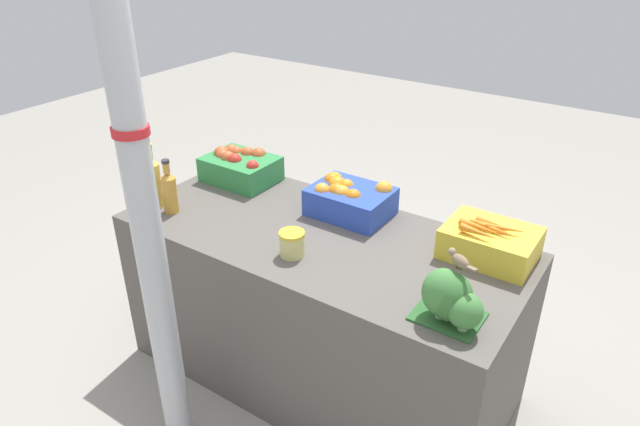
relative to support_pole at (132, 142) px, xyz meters
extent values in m
plane|color=gray|center=(0.28, 0.63, -1.31)|extent=(10.00, 10.00, 0.00)
cube|color=#56514C|center=(0.28, 0.63, -0.93)|extent=(1.70, 0.76, 0.76)
cylinder|color=#B7BABF|center=(0.00, 0.00, 0.00)|extent=(0.11, 0.11, 2.63)
cylinder|color=red|center=(0.00, 0.00, 0.04)|extent=(0.12, 0.12, 0.03)
cube|color=#2D8442|center=(-0.34, 0.86, -0.49)|extent=(0.34, 0.26, 0.12)
sphere|color=#BC562D|center=(-0.43, 0.83, -0.43)|extent=(0.07, 0.07, 0.07)
sphere|color=#BC562D|center=(-0.44, 0.91, -0.44)|extent=(0.07, 0.07, 0.07)
sphere|color=#BC562D|center=(-0.35, 0.92, -0.43)|extent=(0.07, 0.07, 0.07)
sphere|color=#BC562D|center=(-0.30, 0.95, -0.43)|extent=(0.08, 0.08, 0.08)
sphere|color=red|center=(-0.22, 0.81, -0.43)|extent=(0.06, 0.06, 0.06)
sphere|color=red|center=(-0.34, 0.82, -0.43)|extent=(0.07, 0.07, 0.07)
sphere|color=#BC562D|center=(-0.42, 0.92, -0.44)|extent=(0.07, 0.07, 0.07)
sphere|color=#BC562D|center=(-0.39, 0.82, -0.43)|extent=(0.07, 0.07, 0.07)
sphere|color=#BC562D|center=(-0.45, 0.85, -0.43)|extent=(0.08, 0.08, 0.08)
cube|color=#2847B7|center=(0.29, 0.86, -0.49)|extent=(0.34, 0.26, 0.12)
sphere|color=orange|center=(0.41, 0.94, -0.43)|extent=(0.08, 0.08, 0.08)
sphere|color=orange|center=(0.25, 0.89, -0.44)|extent=(0.07, 0.07, 0.07)
sphere|color=orange|center=(0.33, 0.82, -0.44)|extent=(0.07, 0.07, 0.07)
sphere|color=orange|center=(0.27, 0.81, -0.44)|extent=(0.07, 0.07, 0.07)
sphere|color=orange|center=(0.17, 0.92, -0.44)|extent=(0.07, 0.07, 0.07)
sphere|color=orange|center=(0.17, 0.90, -0.44)|extent=(0.08, 0.08, 0.08)
sphere|color=orange|center=(0.19, 0.79, -0.43)|extent=(0.07, 0.07, 0.07)
sphere|color=orange|center=(0.25, 0.82, -0.44)|extent=(0.08, 0.08, 0.08)
sphere|color=orange|center=(0.21, 0.87, -0.43)|extent=(0.08, 0.08, 0.08)
cube|color=gold|center=(0.92, 0.86, -0.49)|extent=(0.34, 0.26, 0.12)
cone|color=orange|center=(0.97, 0.85, -0.41)|extent=(0.16, 0.06, 0.02)
cone|color=orange|center=(0.89, 0.81, -0.41)|extent=(0.17, 0.04, 0.03)
cone|color=orange|center=(0.90, 0.77, -0.41)|extent=(0.14, 0.05, 0.03)
cone|color=orange|center=(0.91, 0.87, -0.41)|extent=(0.13, 0.03, 0.03)
cone|color=orange|center=(0.91, 0.86, -0.42)|extent=(0.16, 0.06, 0.03)
cone|color=orange|center=(0.94, 0.83, -0.41)|extent=(0.15, 0.04, 0.03)
cube|color=#2D602D|center=(0.94, 0.42, -0.55)|extent=(0.22, 0.18, 0.01)
ellipsoid|color=#427F3D|center=(0.92, 0.40, -0.44)|extent=(0.14, 0.14, 0.16)
cylinder|color=#B2C693|center=(0.92, 0.40, -0.53)|extent=(0.03, 0.03, 0.02)
ellipsoid|color=#427F3D|center=(1.00, 0.38, -0.47)|extent=(0.11, 0.11, 0.12)
cylinder|color=#B2C693|center=(1.00, 0.38, -0.53)|extent=(0.03, 0.03, 0.02)
ellipsoid|color=#387033|center=(0.94, 0.40, -0.45)|extent=(0.14, 0.14, 0.16)
cylinder|color=#B2C693|center=(0.94, 0.40, -0.53)|extent=(0.03, 0.03, 0.02)
cylinder|color=gold|center=(-0.48, 0.43, -0.45)|extent=(0.07, 0.07, 0.20)
cone|color=gold|center=(-0.48, 0.43, -0.33)|extent=(0.07, 0.07, 0.03)
cylinder|color=gold|center=(-0.48, 0.43, -0.29)|extent=(0.03, 0.03, 0.05)
cylinder|color=gold|center=(-0.48, 0.43, -0.26)|extent=(0.04, 0.04, 0.01)
cylinder|color=gold|center=(-0.38, 0.43, -0.47)|extent=(0.07, 0.07, 0.16)
cone|color=gold|center=(-0.38, 0.43, -0.37)|extent=(0.07, 0.07, 0.02)
cylinder|color=gold|center=(-0.38, 0.43, -0.34)|extent=(0.03, 0.03, 0.05)
cylinder|color=#2D2D33|center=(-0.38, 0.43, -0.31)|extent=(0.03, 0.03, 0.01)
cylinder|color=#D1CC75|center=(0.28, 0.44, -0.50)|extent=(0.10, 0.10, 0.09)
cylinder|color=gold|center=(0.28, 0.44, -0.45)|extent=(0.10, 0.10, 0.01)
cube|color=#4C3D2D|center=(0.95, 0.44, -0.36)|extent=(0.02, 0.02, 0.01)
ellipsoid|color=#7A664C|center=(0.95, 0.44, -0.34)|extent=(0.08, 0.07, 0.04)
sphere|color=#897556|center=(0.91, 0.46, -0.32)|extent=(0.03, 0.03, 0.03)
cone|color=#4C3D28|center=(0.90, 0.46, -0.32)|extent=(0.02, 0.01, 0.01)
cube|color=#7A664C|center=(1.00, 0.41, -0.33)|extent=(0.04, 0.03, 0.01)
camera|label=1|loc=(1.43, -1.06, 0.64)|focal=32.00mm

